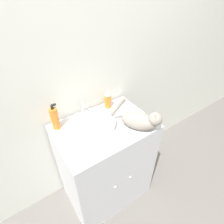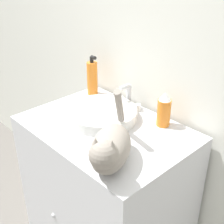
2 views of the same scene
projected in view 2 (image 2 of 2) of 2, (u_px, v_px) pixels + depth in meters
name	position (u px, v px, depth m)	size (l,w,h in m)	color
wall_back	(155.00, 39.00, 1.42)	(6.00, 0.05, 2.50)	silver
vanity_cabinet	(106.00, 203.00, 1.61)	(0.76, 0.55, 0.91)	silver
sink_basin	(102.00, 114.00, 1.44)	(0.33, 0.33, 0.05)	silver
faucet	(128.00, 98.00, 1.54)	(0.15, 0.08, 0.13)	silver
cat	(110.00, 147.00, 1.11)	(0.28, 0.36, 0.24)	gray
soap_bottle	(92.00, 78.00, 1.66)	(0.06, 0.06, 0.22)	orange
spray_bottle	(164.00, 110.00, 1.37)	(0.06, 0.06, 0.16)	orange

